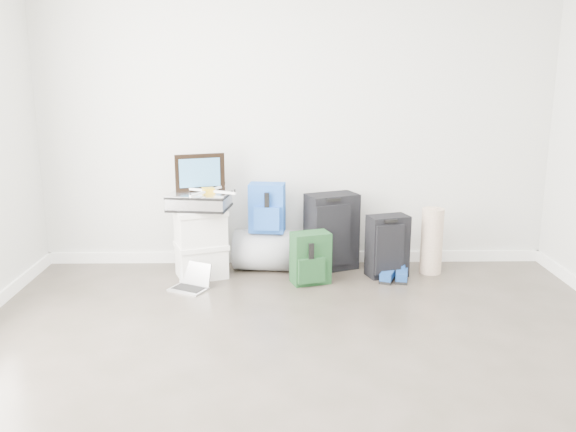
{
  "coord_description": "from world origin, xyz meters",
  "views": [
    {
      "loc": [
        -0.16,
        -2.85,
        1.72
      ],
      "look_at": [
        -0.08,
        1.9,
        0.58
      ],
      "focal_mm": 38.0,
      "sensor_mm": 36.0,
      "label": 1
    }
  ],
  "objects_px": {
    "briefcase": "(199,201)",
    "carry_on": "(388,246)",
    "large_suitcase": "(332,232)",
    "boxes_stack": "(201,243)",
    "laptop": "(191,282)",
    "duffel_bag": "(267,250)"
  },
  "relations": [
    {
      "from": "boxes_stack",
      "to": "duffel_bag",
      "type": "xyz_separation_m",
      "value": [
        0.56,
        0.17,
        -0.12
      ]
    },
    {
      "from": "laptop",
      "to": "carry_on",
      "type": "bearing_deg",
      "value": 37.65
    },
    {
      "from": "large_suitcase",
      "to": "laptop",
      "type": "distance_m",
      "value": 1.3
    },
    {
      "from": "large_suitcase",
      "to": "boxes_stack",
      "type": "bearing_deg",
      "value": 167.65
    },
    {
      "from": "large_suitcase",
      "to": "laptop",
      "type": "relative_size",
      "value": 1.93
    },
    {
      "from": "briefcase",
      "to": "large_suitcase",
      "type": "distance_m",
      "value": 1.18
    },
    {
      "from": "duffel_bag",
      "to": "carry_on",
      "type": "distance_m",
      "value": 1.04
    },
    {
      "from": "large_suitcase",
      "to": "laptop",
      "type": "xyz_separation_m",
      "value": [
        -1.17,
        -0.49,
        -0.29
      ]
    },
    {
      "from": "large_suitcase",
      "to": "carry_on",
      "type": "bearing_deg",
      "value": -46.39
    },
    {
      "from": "laptop",
      "to": "large_suitcase",
      "type": "bearing_deg",
      "value": 50.51
    },
    {
      "from": "briefcase",
      "to": "carry_on",
      "type": "bearing_deg",
      "value": 7.77
    },
    {
      "from": "briefcase",
      "to": "large_suitcase",
      "type": "bearing_deg",
      "value": 18.04
    },
    {
      "from": "boxes_stack",
      "to": "carry_on",
      "type": "height_order",
      "value": "boxes_stack"
    },
    {
      "from": "duffel_bag",
      "to": "boxes_stack",
      "type": "bearing_deg",
      "value": -156.79
    },
    {
      "from": "boxes_stack",
      "to": "duffel_bag",
      "type": "bearing_deg",
      "value": -3.89
    },
    {
      "from": "boxes_stack",
      "to": "briefcase",
      "type": "height_order",
      "value": "briefcase"
    },
    {
      "from": "boxes_stack",
      "to": "briefcase",
      "type": "distance_m",
      "value": 0.36
    },
    {
      "from": "briefcase",
      "to": "duffel_bag",
      "type": "height_order",
      "value": "briefcase"
    },
    {
      "from": "briefcase",
      "to": "laptop",
      "type": "relative_size",
      "value": 1.37
    },
    {
      "from": "carry_on",
      "to": "laptop",
      "type": "xyz_separation_m",
      "value": [
        -1.63,
        -0.28,
        -0.22
      ]
    },
    {
      "from": "large_suitcase",
      "to": "laptop",
      "type": "height_order",
      "value": "large_suitcase"
    },
    {
      "from": "duffel_bag",
      "to": "large_suitcase",
      "type": "relative_size",
      "value": 0.86
    }
  ]
}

